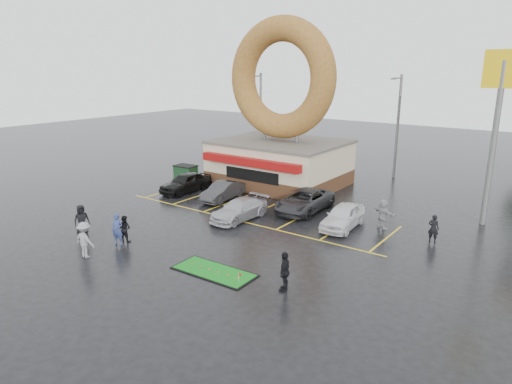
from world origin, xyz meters
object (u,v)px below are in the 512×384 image
Objects in this scene: car_grey at (305,201)px; dumpster at (186,174)px; putting_green at (214,272)px; streetlight_left at (260,115)px; car_dgrey at (223,191)px; donut_shop at (280,131)px; streetlight_mid at (397,124)px; shell_sign at (499,106)px; person_cameraman at (285,271)px; car_white at (343,216)px; car_black at (186,182)px; car_silver at (239,210)px; person_blue at (117,229)px.

car_grey is 2.95× the size of dumpster.
putting_green is (14.06, -12.40, -0.62)m from dumpster.
streetlight_left is 15.42m from car_dgrey.
donut_shop is 10.59m from streetlight_mid.
car_dgrey is at bearing -65.24° from streetlight_left.
dumpster is at bearing -172.78° from shell_sign.
car_grey is (12.50, -12.22, -4.04)m from streetlight_left.
person_cameraman reaches higher than car_grey.
person_cameraman is (1.52, -9.04, 0.19)m from car_white.
car_black is at bearing -138.21° from person_cameraman.
car_black is 1.01× the size of car_silver.
person_blue reaches higher than car_black.
shell_sign reaches higher than person_cameraman.
shell_sign reaches higher than person_blue.
streetlight_left is 2.13× the size of putting_green.
car_white is at bearing 24.92° from car_silver.
shell_sign is 2.33× the size of car_black.
donut_shop is 1.27× the size of shell_sign.
car_black reaches higher than car_grey.
putting_green is at bearing -16.70° from person_blue.
person_blue is at bearing -175.92° from putting_green.
car_silver is at bearing -103.20° from streetlight_mid.
dumpster is (-14.18, -11.85, -4.13)m from streetlight_mid.
car_dgrey is 9.90m from car_white.
car_silver is at bearing -41.64° from car_dgrey.
person_blue is at bearing -105.33° from streetlight_mid.
person_blue is (7.22, -23.73, -3.87)m from streetlight_left.
car_grey is at bearing 97.11° from putting_green.
car_black is (-20.58, -5.57, -6.60)m from shell_sign.
car_white is 9.17m from person_cameraman.
car_black is at bearing -48.91° from dumpster.
car_black is at bearing 139.55° from putting_green.
car_black is at bearing -164.86° from shell_sign.
car_white is at bearing -40.48° from streetlight_left.
streetlight_mid is (-9.00, 8.92, -2.60)m from shell_sign.
person_cameraman is at bearing -52.27° from streetlight_left.
car_black reaches higher than putting_green.
car_white reaches higher than putting_green.
putting_green is at bearing -38.01° from car_black.
car_white reaches higher than car_silver.
car_silver is 2.48× the size of person_blue.
car_silver is 4.76m from car_grey.
car_black is 1.10× the size of car_dgrey.
shell_sign is 13.15m from car_grey.
shell_sign is 23.26m from person_blue.
streetlight_left is at bearing 102.62° from car_black.
donut_shop is 3.26× the size of car_dgrey.
streetlight_mid reaches higher than car_black.
car_dgrey is at bearing -26.08° from dumpster.
donut_shop is 7.61m from car_dgrey.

